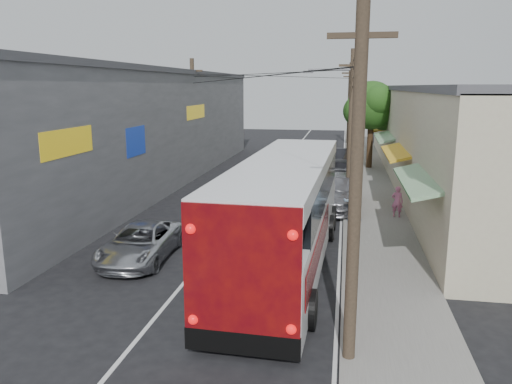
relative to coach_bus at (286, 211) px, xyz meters
The scene contains 13 objects.
ground 5.45m from the coach_bus, 126.16° to the right, with size 120.00×120.00×0.00m, color black.
sidewalk 16.38m from the coach_bus, 77.59° to the left, with size 3.00×80.00×0.12m, color slate.
building_right 19.63m from the coach_bus, 65.95° to the left, with size 7.09×40.00×6.25m.
building_left 18.11m from the coach_bus, 129.63° to the left, with size 7.20×36.00×7.25m.
utility_poles 16.36m from the coach_bus, 89.57° to the left, with size 11.80×45.28×8.00m.
street_tree 22.41m from the coach_bus, 79.99° to the left, with size 4.40×4.00×6.60m.
coach_bus is the anchor object (origin of this frame).
jeepney 5.42m from the coach_bus, behind, with size 2.14×4.63×1.29m, color silver.
parked_suv 9.10m from the coach_bus, 79.82° to the left, with size 2.38×5.86×1.70m, color gray.
parked_car_mid 16.01m from the coach_bus, 84.26° to the left, with size 1.84×4.57×1.56m, color #222227.
parked_car_far 23.57m from the coach_bus, 86.60° to the left, with size 1.37×3.94×1.30m, color black.
pedestrian_near 8.41m from the coach_bus, 57.56° to the left, with size 0.54×0.35×1.48m, color pink.
pedestrian_far 6.46m from the coach_bus, 67.96° to the left, with size 0.87×0.68×1.80m, color #84A2C1.
Camera 1 is at (4.94, -12.63, 6.20)m, focal length 35.00 mm.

